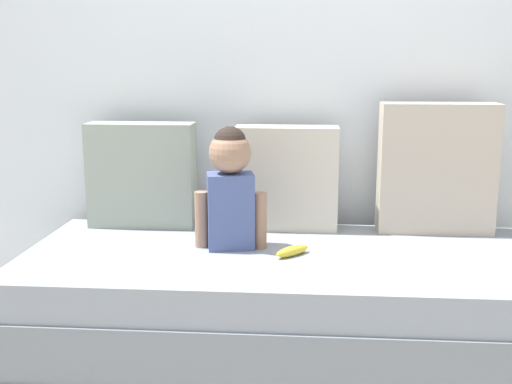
{
  "coord_description": "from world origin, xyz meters",
  "views": [
    {
      "loc": [
        0.08,
        -2.44,
        1.14
      ],
      "look_at": [
        -0.11,
        0.0,
        0.62
      ],
      "focal_mm": 43.69,
      "sensor_mm": 36.0,
      "label": 1
    }
  ],
  "objects_px": {
    "toddler": "(230,184)",
    "banana": "(292,251)",
    "throw_pillow_center": "(286,178)",
    "throw_pillow_left": "(142,175)",
    "couch": "(282,295)",
    "throw_pillow_right": "(437,168)"
  },
  "relations": [
    {
      "from": "toddler",
      "to": "banana",
      "type": "distance_m",
      "value": 0.37
    },
    {
      "from": "throw_pillow_center",
      "to": "banana",
      "type": "distance_m",
      "value": 0.47
    },
    {
      "from": "throw_pillow_left",
      "to": "banana",
      "type": "xyz_separation_m",
      "value": [
        0.71,
        -0.42,
        -0.22
      ]
    },
    {
      "from": "throw_pillow_left",
      "to": "throw_pillow_center",
      "type": "bearing_deg",
      "value": 0.0
    },
    {
      "from": "throw_pillow_center",
      "to": "toddler",
      "type": "relative_size",
      "value": 0.94
    },
    {
      "from": "couch",
      "to": "toddler",
      "type": "xyz_separation_m",
      "value": [
        -0.22,
        0.05,
        0.46
      ]
    },
    {
      "from": "throw_pillow_right",
      "to": "couch",
      "type": "bearing_deg",
      "value": -150.9
    },
    {
      "from": "throw_pillow_center",
      "to": "banana",
      "type": "xyz_separation_m",
      "value": [
        0.04,
        -0.42,
        -0.22
      ]
    },
    {
      "from": "throw_pillow_center",
      "to": "throw_pillow_right",
      "type": "distance_m",
      "value": 0.68
    },
    {
      "from": "throw_pillow_center",
      "to": "throw_pillow_right",
      "type": "height_order",
      "value": "throw_pillow_right"
    },
    {
      "from": "couch",
      "to": "throw_pillow_right",
      "type": "distance_m",
      "value": 0.91
    },
    {
      "from": "couch",
      "to": "throw_pillow_left",
      "type": "relative_size",
      "value": 4.41
    },
    {
      "from": "couch",
      "to": "throw_pillow_right",
      "type": "bearing_deg",
      "value": 29.1
    },
    {
      "from": "throw_pillow_right",
      "to": "toddler",
      "type": "xyz_separation_m",
      "value": [
        -0.9,
        -0.32,
        -0.02
      ]
    },
    {
      "from": "throw_pillow_center",
      "to": "toddler",
      "type": "xyz_separation_m",
      "value": [
        -0.22,
        -0.32,
        0.03
      ]
    },
    {
      "from": "couch",
      "to": "toddler",
      "type": "bearing_deg",
      "value": 166.45
    },
    {
      "from": "throw_pillow_right",
      "to": "banana",
      "type": "relative_size",
      "value": 3.44
    },
    {
      "from": "throw_pillow_right",
      "to": "toddler",
      "type": "distance_m",
      "value": 0.95
    },
    {
      "from": "couch",
      "to": "throw_pillow_left",
      "type": "bearing_deg",
      "value": 150.9
    },
    {
      "from": "couch",
      "to": "banana",
      "type": "distance_m",
      "value": 0.22
    },
    {
      "from": "couch",
      "to": "banana",
      "type": "xyz_separation_m",
      "value": [
        0.04,
        -0.04,
        0.21
      ]
    },
    {
      "from": "couch",
      "to": "banana",
      "type": "bearing_deg",
      "value": -47.43
    }
  ]
}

